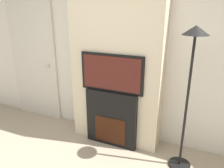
# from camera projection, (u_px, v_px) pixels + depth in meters

# --- Properties ---
(wall_back) EXTENTS (6.00, 0.06, 2.70)m
(wall_back) POSITION_uv_depth(u_px,v_px,m) (122.00, 49.00, 3.14)
(wall_back) COLOR silver
(wall_back) RESTS_ON ground_plane
(chimney_breast) EXTENTS (1.29, 0.34, 2.70)m
(chimney_breast) POSITION_uv_depth(u_px,v_px,m) (117.00, 51.00, 2.97)
(chimney_breast) COLOR beige
(chimney_breast) RESTS_ON ground_plane
(fireplace) EXTENTS (0.76, 0.15, 0.83)m
(fireplace) POSITION_uv_depth(u_px,v_px,m) (112.00, 118.00, 3.13)
(fireplace) COLOR black
(fireplace) RESTS_ON ground_plane
(television) EXTENTS (0.89, 0.07, 0.52)m
(television) POSITION_uv_depth(u_px,v_px,m) (112.00, 73.00, 2.91)
(television) COLOR black
(television) RESTS_ON fireplace
(floor_lamp) EXTENTS (0.28, 0.28, 1.74)m
(floor_lamp) POSITION_uv_depth(u_px,v_px,m) (191.00, 67.00, 2.37)
(floor_lamp) COLOR black
(floor_lamp) RESTS_ON ground_plane
(entry_door) EXTENTS (0.94, 0.09, 2.03)m
(entry_door) POSITION_uv_depth(u_px,v_px,m) (34.00, 62.00, 3.83)
(entry_door) COLOR beige
(entry_door) RESTS_ON ground_plane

